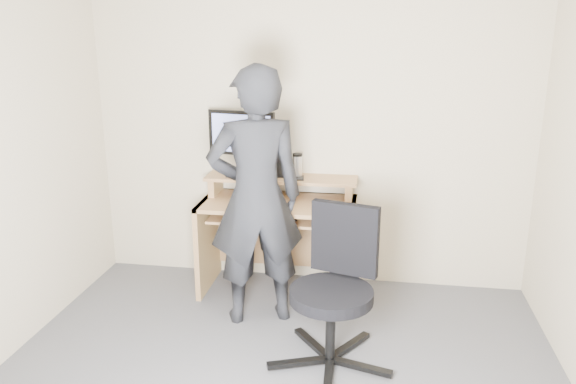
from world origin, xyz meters
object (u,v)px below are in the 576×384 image
(person, at_px, (256,198))
(monitor, at_px, (242,137))
(office_chair, at_px, (336,283))
(desk, at_px, (280,223))

(person, bearing_deg, monitor, -88.93)
(office_chair, height_order, person, person)
(monitor, distance_m, person, 0.70)
(desk, xyz_separation_m, office_chair, (0.52, -1.00, -0.01))
(monitor, bearing_deg, desk, 1.62)
(office_chair, bearing_deg, desk, 133.35)
(desk, distance_m, person, 0.65)
(desk, bearing_deg, person, -97.79)
(desk, height_order, person, person)
(monitor, height_order, office_chair, monitor)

